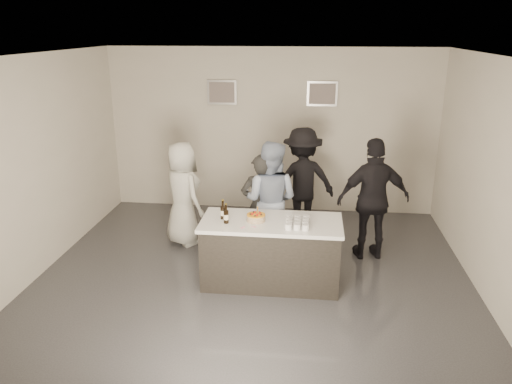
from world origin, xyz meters
TOP-DOWN VIEW (x-y plane):
  - floor at (0.00, 0.00)m, footprint 6.00×6.00m
  - ceiling at (0.00, 0.00)m, footprint 6.00×6.00m
  - wall_back at (0.00, 3.00)m, footprint 6.00×0.04m
  - wall_front at (0.00, -3.00)m, footprint 6.00×0.04m
  - wall_left at (-3.00, 0.00)m, footprint 0.04×6.00m
  - wall_right at (3.00, 0.00)m, footprint 0.04×6.00m
  - picture_left at (-0.90, 2.97)m, footprint 0.54×0.04m
  - picture_right at (0.90, 2.97)m, footprint 0.54×0.04m
  - bar_counter at (0.25, 0.07)m, footprint 1.86×0.86m
  - cake at (0.05, 0.05)m, footprint 0.25×0.25m
  - beer_bottle_a at (-0.39, 0.08)m, footprint 0.07×0.07m
  - beer_bottle_b at (-0.33, -0.07)m, footprint 0.07×0.07m
  - tumbler_cluster at (0.60, -0.04)m, footprint 0.30×0.40m
  - candles at (-0.00, -0.20)m, footprint 0.24×0.08m
  - person_main_black at (0.02, 0.89)m, footprint 0.65×0.50m
  - person_main_blue at (0.16, 0.92)m, footprint 1.01×0.87m
  - person_guest_left at (-1.24, 1.24)m, footprint 0.95×0.94m
  - person_guest_right at (1.68, 1.04)m, footprint 1.14×0.65m
  - person_guest_back at (0.61, 1.92)m, footprint 1.31×1.02m

SIDE VIEW (x-z plane):
  - floor at x=0.00m, z-range 0.00..0.00m
  - bar_counter at x=0.25m, z-range 0.00..0.90m
  - person_main_black at x=0.02m, z-range 0.00..1.59m
  - person_guest_left at x=-1.24m, z-range 0.00..1.66m
  - person_main_blue at x=0.16m, z-range 0.00..1.78m
  - person_guest_back at x=0.61m, z-range 0.00..1.79m
  - candles at x=0.00m, z-range 0.90..0.91m
  - person_guest_right at x=1.68m, z-range 0.00..1.83m
  - cake at x=0.05m, z-range 0.90..0.98m
  - tumbler_cluster at x=0.60m, z-range 0.90..0.98m
  - beer_bottle_a at x=-0.39m, z-range 0.90..1.16m
  - beer_bottle_b at x=-0.33m, z-range 0.90..1.16m
  - wall_back at x=0.00m, z-range 0.00..3.00m
  - wall_front at x=0.00m, z-range 0.00..3.00m
  - wall_left at x=-3.00m, z-range 0.00..3.00m
  - wall_right at x=3.00m, z-range 0.00..3.00m
  - picture_left at x=-0.90m, z-range 1.98..2.42m
  - picture_right at x=0.90m, z-range 1.98..2.42m
  - ceiling at x=0.00m, z-range 3.00..3.00m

